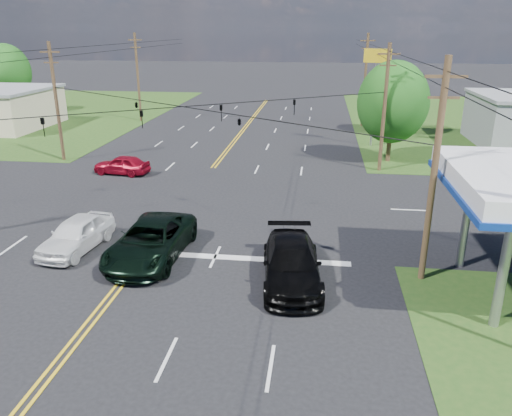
# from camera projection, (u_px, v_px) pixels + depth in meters

# --- Properties ---
(ground) EXTENTS (280.00, 280.00, 0.00)m
(ground) POSITION_uv_depth(u_px,v_px,m) (187.00, 201.00, 32.05)
(ground) COLOR black
(ground) RESTS_ON ground
(stop_bar) EXTENTS (10.00, 0.50, 0.02)m
(stop_bar) POSITION_uv_depth(u_px,v_px,m) (246.00, 259.00, 23.99)
(stop_bar) COLOR silver
(stop_bar) RESTS_ON ground
(pole_se) EXTENTS (1.60, 0.28, 9.50)m
(pole_se) POSITION_uv_depth(u_px,v_px,m) (434.00, 172.00, 20.43)
(pole_se) COLOR #422F1B
(pole_se) RESTS_ON ground
(pole_nw) EXTENTS (1.60, 0.28, 9.50)m
(pole_nw) POSITION_uv_depth(u_px,v_px,m) (56.00, 101.00, 40.34)
(pole_nw) COLOR #422F1B
(pole_nw) RESTS_ON ground
(pole_ne) EXTENTS (1.60, 0.28, 9.50)m
(pole_ne) POSITION_uv_depth(u_px,v_px,m) (384.00, 107.00, 37.22)
(pole_ne) COLOR #422F1B
(pole_ne) RESTS_ON ground
(pole_left_far) EXTENTS (1.60, 0.28, 10.00)m
(pole_left_far) POSITION_uv_depth(u_px,v_px,m) (138.00, 76.00, 57.98)
(pole_left_far) COLOR #422F1B
(pole_left_far) RESTS_ON ground
(pole_right_far) EXTENTS (1.60, 0.28, 10.00)m
(pole_right_far) POSITION_uv_depth(u_px,v_px,m) (365.00, 79.00, 54.86)
(pole_right_far) COLOR #422F1B
(pole_right_far) RESTS_ON ground
(span_wire_signals) EXTENTS (26.00, 18.00, 1.13)m
(span_wire_signals) POSITION_uv_depth(u_px,v_px,m) (182.00, 107.00, 30.02)
(span_wire_signals) COLOR black
(span_wire_signals) RESTS_ON ground
(power_lines) EXTENTS (26.04, 100.00, 0.64)m
(power_lines) POSITION_uv_depth(u_px,v_px,m) (170.00, 64.00, 27.27)
(power_lines) COLOR black
(power_lines) RESTS_ON ground
(tree_right_a) EXTENTS (5.70, 5.70, 8.18)m
(tree_right_a) POSITION_uv_depth(u_px,v_px,m) (393.00, 102.00, 39.92)
(tree_right_a) COLOR #422F1B
(tree_right_a) RESTS_ON ground
(tree_right_b) EXTENTS (4.94, 4.94, 7.09)m
(tree_right_b) POSITION_uv_depth(u_px,v_px,m) (402.00, 93.00, 51.04)
(tree_right_b) COLOR #422F1B
(tree_right_b) RESTS_ON ground
(tree_far_l) EXTENTS (6.08, 6.08, 8.72)m
(tree_far_l) POSITION_uv_depth(u_px,v_px,m) (6.00, 72.00, 63.97)
(tree_far_l) COLOR #422F1B
(tree_far_l) RESTS_ON ground
(pickup_dkgreen) EXTENTS (3.25, 6.60, 1.80)m
(pickup_dkgreen) POSITION_uv_depth(u_px,v_px,m) (151.00, 241.00, 23.76)
(pickup_dkgreen) COLOR black
(pickup_dkgreen) RESTS_ON ground
(suv_black) EXTENTS (3.08, 6.27, 1.75)m
(suv_black) POSITION_uv_depth(u_px,v_px,m) (292.00, 263.00, 21.53)
(suv_black) COLOR black
(suv_black) RESTS_ON ground
(pickup_white) EXTENTS (2.55, 5.07, 1.66)m
(pickup_white) POSITION_uv_depth(u_px,v_px,m) (76.00, 234.00, 24.73)
(pickup_white) COLOR white
(pickup_white) RESTS_ON ground
(sedan_red) EXTENTS (4.40, 2.19, 1.44)m
(sedan_red) POSITION_uv_depth(u_px,v_px,m) (122.00, 165.00, 37.72)
(sedan_red) COLOR maroon
(sedan_red) RESTS_ON ground
(sedan_far) EXTENTS (4.64, 2.39, 1.29)m
(sedan_far) POSITION_uv_depth(u_px,v_px,m) (511.00, 199.00, 30.37)
(sedan_far) COLOR #9F9EA2
(sedan_far) RESTS_ON ground
(polesign_ne) EXTENTS (2.40, 0.82, 8.75)m
(polesign_ne) POSITION_uv_depth(u_px,v_px,m) (377.00, 70.00, 44.72)
(polesign_ne) COLOR #A5A5AA
(polesign_ne) RESTS_ON ground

